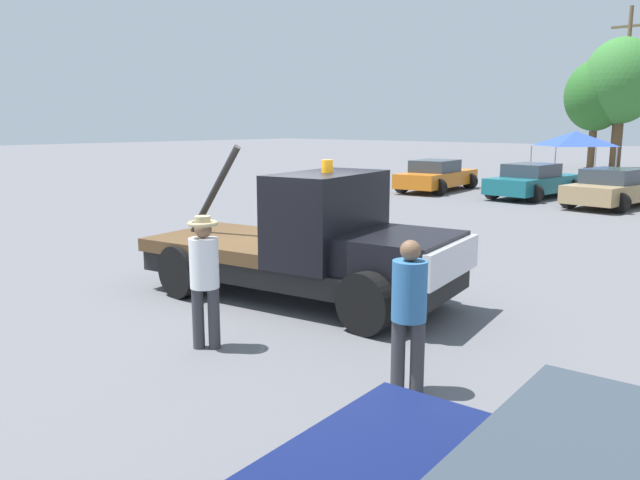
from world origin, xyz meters
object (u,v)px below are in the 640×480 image
tow_truck (314,247)px  utility_pole (625,85)px  parked_car_teal (533,181)px  tree_left (621,81)px  canopy_tent_blue (575,139)px  parked_car_tan (614,188)px  person_near_truck (409,306)px  tree_center (596,96)px  traffic_cone (378,241)px  parked_car_orange (437,176)px  person_at_hood (204,271)px

tow_truck → utility_pole: 35.59m
parked_car_teal → tree_left: (-2.59, 18.15, 4.77)m
canopy_tent_blue → parked_car_tan: bearing=-61.1°
person_near_truck → tree_center: (-10.51, 36.22, 3.61)m
person_near_truck → utility_pole: 38.08m
tree_left → traffic_cone: size_ratio=14.67×
person_near_truck → canopy_tent_blue: canopy_tent_blue is taller
tree_center → traffic_cone: bearing=-79.3°
person_near_truck → parked_car_orange: 20.85m
tow_truck → utility_pole: size_ratio=0.56×
parked_car_teal → tree_left: tree_left is taller
person_at_hood → parked_car_orange: bearing=-17.4°
person_near_truck → traffic_cone: bearing=-169.9°
person_near_truck → person_at_hood: (-2.70, -0.61, 0.05)m
tow_truck → person_near_truck: tow_truck is taller
tree_center → utility_pole: utility_pole is taller
parked_car_tan → utility_pole: 20.54m
person_at_hood → tree_center: (-7.81, 36.83, 3.56)m
tow_truck → person_near_truck: 3.67m
parked_car_teal → tree_center: tree_center is taller
canopy_tent_blue → utility_pole: (-1.36, 11.42, 3.05)m
person_at_hood → utility_pole: (-6.29, 37.37, 4.18)m
tree_center → parked_car_teal: bearing=-77.6°
person_at_hood → canopy_tent_blue: (-4.94, 25.95, 1.13)m
tow_truck → parked_car_tan: bearing=80.8°
parked_car_teal → canopy_tent_blue: size_ratio=1.55×
parked_car_teal → canopy_tent_blue: bearing=12.3°
parked_car_orange → parked_car_tan: same height
tree_center → traffic_cone: size_ratio=12.41×
tow_truck → canopy_tent_blue: 23.89m
utility_pole → tow_truck: bearing=-80.5°
parked_car_teal → traffic_cone: (1.83, -12.46, -0.39)m
parked_car_tan → utility_pole: bearing=22.4°
tree_left → tree_center: bearing=-172.0°
tree_left → person_near_truck: bearing=-75.9°
tree_left → parked_car_teal: bearing=-81.9°
canopy_tent_blue → tree_center: tree_center is taller
canopy_tent_blue → tree_left: (-1.52, 11.07, 3.26)m
parked_car_teal → person_at_hood: bearing=-164.8°
tree_center → canopy_tent_blue: bearing=-75.2°
person_at_hood → person_near_truck: bearing=-118.0°
tow_truck → canopy_tent_blue: (-4.50, 23.43, 1.24)m
canopy_tent_blue → traffic_cone: bearing=-81.5°
person_at_hood → parked_car_orange: (-7.98, 18.51, -0.37)m
parked_car_orange → utility_pole: utility_pole is taller
person_near_truck → tree_center: size_ratio=0.25×
utility_pole → tree_left: bearing=-114.9°
tow_truck → parked_car_orange: (-7.55, 15.98, -0.26)m
tree_left → utility_pole: size_ratio=0.82×
person_at_hood → utility_pole: size_ratio=0.18×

